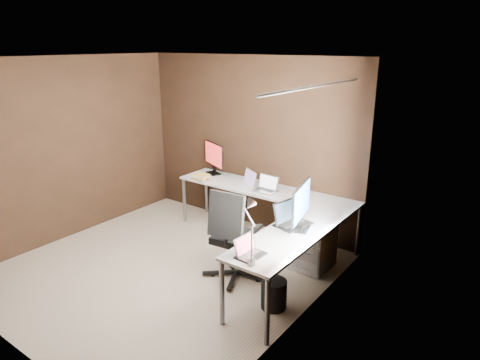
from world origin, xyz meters
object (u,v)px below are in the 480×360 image
object	(u,v)px
drawer_pedestal	(313,244)
laptop_white	(246,183)
laptop_black_small	(248,251)
book_stack	(201,177)
monitor_left	(214,157)
desk_lamp	(250,223)
laptop_black_big	(291,219)
wastebasket	(274,294)
laptop_silver	(266,188)
monitor_right	(301,204)
office_chair	(235,252)

from	to	relation	value
drawer_pedestal	laptop_white	distance (m)	1.35
laptop_black_small	book_stack	world-z (taller)	laptop_black_small
monitor_left	desk_lamp	xyz separation A→B (m)	(2.01, -1.93, 0.10)
drawer_pedestal	laptop_black_big	bearing A→B (deg)	-96.30
laptop_black_small	wastebasket	distance (m)	0.72
laptop_silver	laptop_white	bearing A→B (deg)	-179.53
drawer_pedestal	wastebasket	xyz separation A→B (m)	(0.07, -1.02, -0.14)
laptop_white	laptop_black_big	xyz separation A→B (m)	(1.17, -0.79, 0.01)
monitor_right	laptop_silver	xyz separation A→B (m)	(-0.98, 0.84, -0.24)
monitor_left	monitor_right	world-z (taller)	monitor_right
monitor_right	laptop_black_big	xyz separation A→B (m)	(-0.15, 0.06, -0.23)
laptop_black_big	wastebasket	world-z (taller)	laptop_black_big
laptop_black_big	drawer_pedestal	bearing A→B (deg)	6.02
laptop_white	wastebasket	distance (m)	1.95
book_stack	office_chair	size ratio (longest dim) A/B	0.22
desk_lamp	wastebasket	xyz separation A→B (m)	(0.02, 0.41, -0.94)
laptop_black_big	monitor_left	bearing A→B (deg)	75.00
book_stack	desk_lamp	bearing A→B (deg)	-38.58
drawer_pedestal	laptop_black_big	size ratio (longest dim) A/B	1.36
drawer_pedestal	office_chair	bearing A→B (deg)	-129.55
monitor_left	laptop_silver	size ratio (longest dim) A/B	1.63
laptop_white	laptop_black_small	distance (m)	2.06
laptop_black_big	monitor_right	bearing A→B (deg)	-99.86
laptop_silver	office_chair	size ratio (longest dim) A/B	0.29
monitor_right	laptop_black_small	distance (m)	0.86
monitor_left	laptop_black_small	xyz separation A→B (m)	(1.96, -1.87, -0.23)
laptop_silver	office_chair	xyz separation A→B (m)	(0.25, -1.05, -0.45)
laptop_black_small	laptop_silver	bearing A→B (deg)	31.20
laptop_silver	wastebasket	world-z (taller)	laptop_silver
wastebasket	desk_lamp	bearing A→B (deg)	-93.05
monitor_left	book_stack	world-z (taller)	monitor_left
laptop_white	laptop_black_big	size ratio (longest dim) A/B	0.90
laptop_silver	desk_lamp	bearing A→B (deg)	-59.47
drawer_pedestal	monitor_left	bearing A→B (deg)	165.95
laptop_silver	laptop_black_big	world-z (taller)	laptop_black_big
monitor_left	monitor_right	bearing A→B (deg)	-3.08
drawer_pedestal	office_chair	world-z (taller)	office_chair
drawer_pedestal	laptop_silver	distance (m)	1.04
laptop_black_big	book_stack	xyz separation A→B (m)	(-1.89, 0.65, -0.02)
laptop_black_big	office_chair	world-z (taller)	office_chair
laptop_black_small	office_chair	bearing A→B (deg)	48.90
office_chair	monitor_left	bearing A→B (deg)	130.91
drawer_pedestal	laptop_black_small	bearing A→B (deg)	-90.44
drawer_pedestal	laptop_silver	size ratio (longest dim) A/B	1.88
laptop_black_big	desk_lamp	world-z (taller)	desk_lamp
book_stack	laptop_black_big	bearing A→B (deg)	-18.90
laptop_black_small	office_chair	world-z (taller)	office_chair
monitor_right	laptop_black_big	world-z (taller)	monitor_right
book_stack	monitor_right	bearing A→B (deg)	-19.15
desk_lamp	laptop_white	bearing A→B (deg)	124.79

